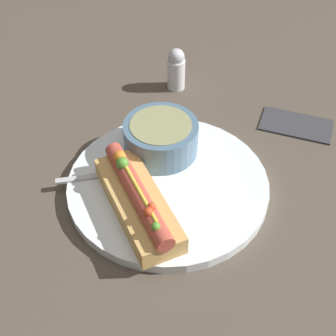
{
  "coord_description": "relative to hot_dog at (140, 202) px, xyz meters",
  "views": [
    {
      "loc": [
        0.27,
        -0.37,
        0.49
      ],
      "look_at": [
        0.0,
        0.0,
        0.04
      ],
      "focal_mm": 50.0,
      "sensor_mm": 36.0,
      "label": 1
    }
  ],
  "objects": [
    {
      "name": "napkin",
      "position": [
        0.08,
        0.3,
        -0.03
      ],
      "size": [
        0.13,
        0.09,
        0.01
      ],
      "rotation": [
        0.0,
        0.0,
        0.29
      ],
      "color": "#333338",
      "rests_on": "ground_plane"
    },
    {
      "name": "soup_bowl",
      "position": [
        -0.05,
        0.11,
        0.01
      ],
      "size": [
        0.11,
        0.11,
        0.05
      ],
      "color": "slate",
      "rests_on": "dinner_plate"
    },
    {
      "name": "spoon",
      "position": [
        -0.05,
        0.06,
        -0.02
      ],
      "size": [
        0.13,
        0.14,
        0.01
      ],
      "rotation": [
        0.0,
        0.0,
        0.82
      ],
      "color": "#B7B7BC",
      "rests_on": "dinner_plate"
    },
    {
      "name": "ground_plane",
      "position": [
        -0.0,
        0.07,
        -0.04
      ],
      "size": [
        4.0,
        4.0,
        0.0
      ],
      "primitive_type": "plane",
      "color": "#4C4238"
    },
    {
      "name": "dinner_plate",
      "position": [
        -0.0,
        0.07,
        -0.03
      ],
      "size": [
        0.28,
        0.28,
        0.02
      ],
      "color": "white",
      "rests_on": "ground_plane"
    },
    {
      "name": "hot_dog",
      "position": [
        0.0,
        0.0,
        0.0
      ],
      "size": [
        0.18,
        0.14,
        0.06
      ],
      "rotation": [
        0.0,
        0.0,
        -0.52
      ],
      "color": "tan",
      "rests_on": "dinner_plate"
    },
    {
      "name": "salt_shaker",
      "position": [
        -0.14,
        0.28,
        0.0
      ],
      "size": [
        0.03,
        0.03,
        0.08
      ],
      "color": "silver",
      "rests_on": "ground_plane"
    }
  ]
}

